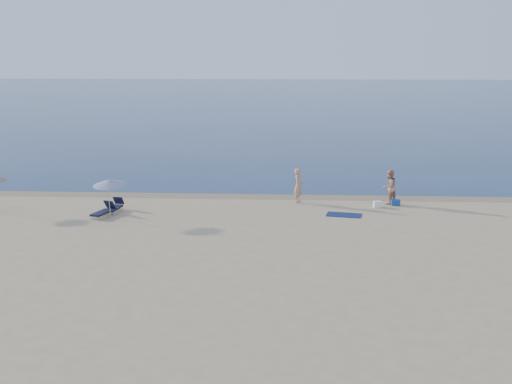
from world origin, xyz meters
The scene contains 11 objects.
ground centered at (0.00, 0.00, 0.00)m, with size 160.00×160.00×0.00m, color tan.
sea centered at (0.00, 100.00, 0.00)m, with size 240.00×160.00×0.01m, color #0C234A.
wet_sand_strip centered at (0.00, 19.40, 0.00)m, with size 240.00×1.60×0.00m, color #847254.
person_left centered at (1.46, 18.00, 0.95)m, with size 0.69×0.45×1.90m, color tan.
person_right centered at (6.37, 17.95, 0.94)m, with size 0.91×0.71×1.88m, color tan.
beach_towel centered at (3.75, 15.33, 0.01)m, with size 1.74×0.97×0.03m, color #0E1B49.
white_bag centered at (5.66, 17.14, 0.16)m, with size 0.38×0.32×0.32m, color white.
blue_cooler centered at (6.69, 17.64, 0.17)m, with size 0.46×0.33×0.33m, color #1B4293.
umbrella_near centered at (-7.87, 14.07, 1.82)m, with size 1.91×1.93×2.10m.
lounger_left centered at (-8.36, 14.48, 0.25)m, with size 0.96×1.67×0.70m.
lounger_right centered at (-8.05, 15.41, 0.25)m, with size 0.69×1.59×0.68m.
Camera 1 is at (1.08, -16.33, 8.09)m, focal length 45.00 mm.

